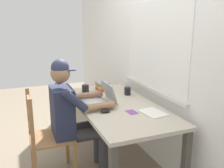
{
  "coord_description": "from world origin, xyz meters",
  "views": [
    {
      "loc": [
        2.3,
        -0.97,
        1.58
      ],
      "look_at": [
        -0.02,
        -0.05,
        0.95
      ],
      "focal_mm": 39.77,
      "sensor_mm": 36.0,
      "label": 1
    }
  ],
  "objects_px": {
    "computer_mouse": "(105,111)",
    "coffee_mug_dark": "(85,89)",
    "laptop": "(101,99)",
    "coffee_mug_spare": "(128,91)",
    "desk": "(117,112)",
    "wooden_chair": "(46,137)",
    "coffee_mug_white": "(107,92)",
    "landscape_photo_print": "(132,112)",
    "book_stack_main": "(102,86)",
    "seated_person": "(73,112)"
  },
  "relations": [
    {
      "from": "wooden_chair",
      "to": "seated_person",
      "type": "bearing_deg",
      "value": 90.0
    },
    {
      "from": "coffee_mug_dark",
      "to": "coffee_mug_spare",
      "type": "xyz_separation_m",
      "value": [
        0.3,
        0.44,
        0.0
      ]
    },
    {
      "from": "desk",
      "to": "laptop",
      "type": "xyz_separation_m",
      "value": [
        -0.06,
        -0.15,
        0.14
      ]
    },
    {
      "from": "seated_person",
      "to": "book_stack_main",
      "type": "xyz_separation_m",
      "value": [
        -0.51,
        0.51,
        0.1
      ]
    },
    {
      "from": "wooden_chair",
      "to": "laptop",
      "type": "distance_m",
      "value": 0.68
    },
    {
      "from": "desk",
      "to": "seated_person",
      "type": "distance_m",
      "value": 0.47
    },
    {
      "from": "coffee_mug_spare",
      "to": "coffee_mug_white",
      "type": "bearing_deg",
      "value": -103.07
    },
    {
      "from": "coffee_mug_dark",
      "to": "computer_mouse",
      "type": "bearing_deg",
      "value": -1.47
    },
    {
      "from": "laptop",
      "to": "coffee_mug_white",
      "type": "distance_m",
      "value": 0.31
    },
    {
      "from": "computer_mouse",
      "to": "coffee_mug_dark",
      "type": "xyz_separation_m",
      "value": [
        -0.76,
        0.02,
        0.03
      ]
    },
    {
      "from": "seated_person",
      "to": "computer_mouse",
      "type": "bearing_deg",
      "value": 45.31
    },
    {
      "from": "laptop",
      "to": "coffee_mug_spare",
      "type": "relative_size",
      "value": 2.9
    },
    {
      "from": "seated_person",
      "to": "landscape_photo_print",
      "type": "distance_m",
      "value": 0.61
    },
    {
      "from": "desk",
      "to": "coffee_mug_spare",
      "type": "height_order",
      "value": "coffee_mug_spare"
    },
    {
      "from": "computer_mouse",
      "to": "book_stack_main",
      "type": "distance_m",
      "value": 0.81
    },
    {
      "from": "laptop",
      "to": "computer_mouse",
      "type": "height_order",
      "value": "laptop"
    },
    {
      "from": "coffee_mug_white",
      "to": "desk",
      "type": "bearing_deg",
      "value": -2.37
    },
    {
      "from": "coffee_mug_dark",
      "to": "coffee_mug_spare",
      "type": "distance_m",
      "value": 0.53
    },
    {
      "from": "coffee_mug_spare",
      "to": "book_stack_main",
      "type": "height_order",
      "value": "book_stack_main"
    },
    {
      "from": "laptop",
      "to": "landscape_photo_print",
      "type": "distance_m",
      "value": 0.4
    },
    {
      "from": "wooden_chair",
      "to": "coffee_mug_spare",
      "type": "distance_m",
      "value": 1.07
    },
    {
      "from": "laptop",
      "to": "landscape_photo_print",
      "type": "height_order",
      "value": "laptop"
    },
    {
      "from": "desk",
      "to": "wooden_chair",
      "type": "xyz_separation_m",
      "value": [
        -0.06,
        -0.75,
        -0.19
      ]
    },
    {
      "from": "coffee_mug_white",
      "to": "computer_mouse",
      "type": "bearing_deg",
      "value": -23.0
    },
    {
      "from": "coffee_mug_dark",
      "to": "coffee_mug_spare",
      "type": "bearing_deg",
      "value": 55.77
    },
    {
      "from": "desk",
      "to": "laptop",
      "type": "bearing_deg",
      "value": -112.18
    },
    {
      "from": "landscape_photo_print",
      "to": "book_stack_main",
      "type": "bearing_deg",
      "value": 175.03
    },
    {
      "from": "desk",
      "to": "seated_person",
      "type": "relative_size",
      "value": 1.29
    },
    {
      "from": "laptop",
      "to": "coffee_mug_dark",
      "type": "xyz_separation_m",
      "value": [
        -0.5,
        -0.03,
        -0.01
      ]
    },
    {
      "from": "laptop",
      "to": "seated_person",
      "type": "bearing_deg",
      "value": -90.03
    },
    {
      "from": "computer_mouse",
      "to": "coffee_mug_spare",
      "type": "bearing_deg",
      "value": 135.45
    },
    {
      "from": "desk",
      "to": "coffee_mug_dark",
      "type": "xyz_separation_m",
      "value": [
        -0.56,
        -0.19,
        0.13
      ]
    },
    {
      "from": "wooden_chair",
      "to": "laptop",
      "type": "relative_size",
      "value": 2.82
    },
    {
      "from": "seated_person",
      "to": "book_stack_main",
      "type": "distance_m",
      "value": 0.73
    },
    {
      "from": "book_stack_main",
      "to": "coffee_mug_white",
      "type": "bearing_deg",
      "value": -6.13
    },
    {
      "from": "wooden_chair",
      "to": "landscape_photo_print",
      "type": "relative_size",
      "value": 7.15
    },
    {
      "from": "coffee_mug_dark",
      "to": "book_stack_main",
      "type": "relative_size",
      "value": 0.62
    },
    {
      "from": "laptop",
      "to": "coffee_mug_spare",
      "type": "bearing_deg",
      "value": 117.0
    },
    {
      "from": "wooden_chair",
      "to": "landscape_photo_print",
      "type": "height_order",
      "value": "wooden_chair"
    },
    {
      "from": "coffee_mug_dark",
      "to": "coffee_mug_white",
      "type": "bearing_deg",
      "value": 39.6
    },
    {
      "from": "wooden_chair",
      "to": "book_stack_main",
      "type": "xyz_separation_m",
      "value": [
        -0.51,
        0.79,
        0.33
      ]
    },
    {
      "from": "wooden_chair",
      "to": "coffee_mug_spare",
      "type": "xyz_separation_m",
      "value": [
        -0.2,
        1.0,
        0.32
      ]
    },
    {
      "from": "seated_person",
      "to": "coffee_mug_white",
      "type": "height_order",
      "value": "seated_person"
    },
    {
      "from": "wooden_chair",
      "to": "coffee_mug_dark",
      "type": "height_order",
      "value": "wooden_chair"
    },
    {
      "from": "wooden_chair",
      "to": "book_stack_main",
      "type": "bearing_deg",
      "value": 123.06
    },
    {
      "from": "seated_person",
      "to": "coffee_mug_white",
      "type": "bearing_deg",
      "value": 118.42
    },
    {
      "from": "seated_person",
      "to": "coffee_mug_spare",
      "type": "bearing_deg",
      "value": 105.98
    },
    {
      "from": "desk",
      "to": "landscape_photo_print",
      "type": "relative_size",
      "value": 12.23
    },
    {
      "from": "laptop",
      "to": "coffee_mug_white",
      "type": "height_order",
      "value": "laptop"
    },
    {
      "from": "computer_mouse",
      "to": "coffee_mug_white",
      "type": "relative_size",
      "value": 0.85
    }
  ]
}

